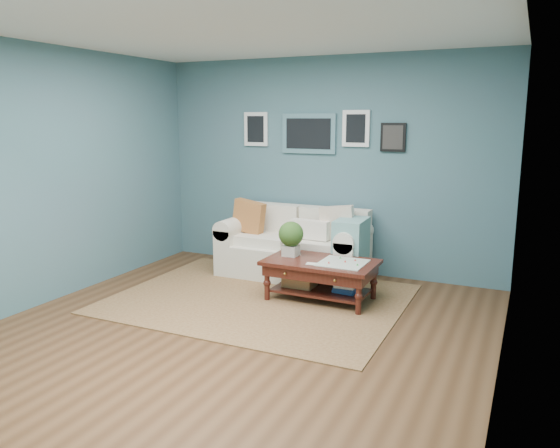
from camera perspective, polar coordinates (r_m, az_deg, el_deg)
The scene contains 4 objects.
room_shell at distance 4.76m, azimuth -5.34°, elevation 3.88°, with size 5.00×5.02×2.70m.
area_rug at distance 6.02m, azimuth -2.18°, elevation -7.79°, with size 3.04×2.43×0.01m, color brown.
loveseat at distance 6.74m, azimuth 2.10°, elevation -2.37°, with size 1.85×0.84×0.95m.
coffee_table at distance 5.92m, azimuth 3.73°, elevation -4.46°, with size 1.19×0.71×0.83m.
Camera 1 is at (2.38, -4.01, 1.95)m, focal length 35.00 mm.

